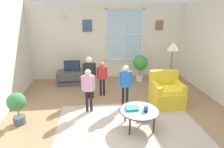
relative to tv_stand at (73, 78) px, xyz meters
name	(u,v)px	position (x,y,z in m)	size (l,w,h in m)	color
ground_plane	(123,122)	(1.29, -2.50, -0.24)	(6.07, 6.79, 0.02)	#9E7A56
back_wall	(109,41)	(1.31, 0.66, 1.12)	(5.47, 0.17, 2.69)	silver
area_rug	(128,124)	(1.38, -2.62, -0.23)	(3.07, 2.02, 0.01)	#C6B29E
tv_stand	(73,78)	(0.00, 0.00, 0.00)	(1.03, 0.48, 0.46)	#4C4C51
television	(72,66)	(0.00, 0.00, 0.42)	(0.52, 0.08, 0.36)	#4C4C4C
armchair	(166,93)	(2.56, -1.77, 0.10)	(0.76, 0.74, 0.87)	yellow
coffee_table	(139,111)	(1.58, -2.72, 0.16)	(0.84, 0.84, 0.42)	#99B2B7
book_stack	(132,108)	(1.44, -2.67, 0.21)	(0.27, 0.20, 0.05)	#5ABC72
cup	(146,109)	(1.71, -2.79, 0.23)	(0.09, 0.09, 0.11)	#334C8C
remote_near_books	(145,111)	(1.69, -2.81, 0.19)	(0.04, 0.14, 0.02)	black
person_black_shirt	(89,73)	(0.57, -1.17, 0.53)	(0.36, 0.17, 1.21)	black
person_pink_shirt	(88,86)	(0.53, -1.93, 0.45)	(0.33, 0.15, 1.09)	black
person_blue_shirt	(125,82)	(1.45, -1.81, 0.47)	(0.34, 0.15, 1.13)	black
person_red_shirt	(102,75)	(0.92, -1.02, 0.41)	(0.31, 0.14, 1.02)	black
potted_plant_by_window	(140,64)	(2.34, 0.07, 0.38)	(0.51, 0.51, 0.92)	silver
potted_plant_corner	(17,105)	(-1.00, -2.28, 0.23)	(0.39, 0.39, 0.73)	#4C565B
floor_lamp	(172,52)	(2.86, -1.26, 1.08)	(0.32, 0.32, 1.58)	black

